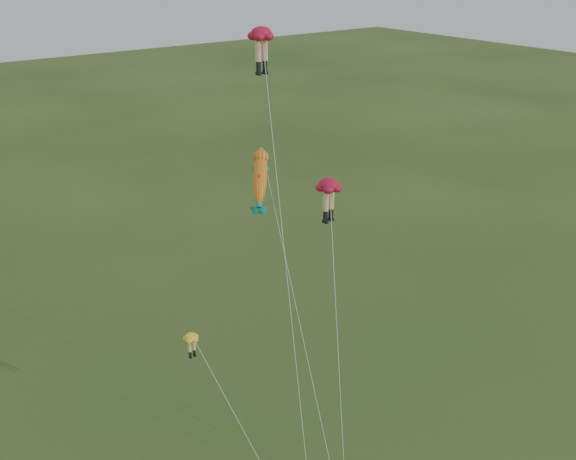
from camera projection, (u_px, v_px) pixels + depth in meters
legs_kite_red_high at (262, 45)px, 33.02m from camera, size 4.69×10.17×22.27m
legs_kite_red_mid at (329, 192)px, 34.11m from camera, size 4.64×7.24×14.78m
legs_kite_yellow at (198, 351)px, 33.32m from camera, size 0.94×10.69×7.50m
fish_kite at (261, 177)px, 35.65m from camera, size 3.57×11.25×15.91m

